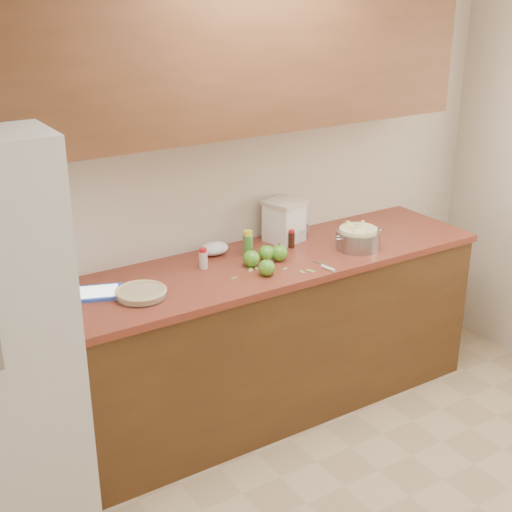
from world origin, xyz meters
TOP-DOWN VIEW (x-y plane):
  - room_shell at (0.00, 0.00)m, footprint 3.60×3.60m
  - counter_run at (0.00, 1.48)m, footprint 2.64×0.68m
  - upper_cabinets at (0.00, 1.63)m, footprint 2.60×0.34m
  - pie at (-0.70, 1.40)m, footprint 0.25×0.25m
  - colander at (0.58, 1.35)m, footprint 0.33×0.24m
  - flour_canister at (0.30, 1.67)m, footprint 0.24×0.24m
  - tablet at (-0.86, 1.54)m, footprint 0.28×0.25m
  - paring_knife at (0.26, 1.20)m, footprint 0.05×0.19m
  - lemon_bottle at (-0.00, 1.57)m, footprint 0.05×0.05m
  - cinnamon_shaker at (-0.28, 1.55)m, footprint 0.04×0.04m
  - vanilla_bottle at (0.28, 1.56)m, footprint 0.04×0.04m
  - mixing_bowl at (0.37, 1.68)m, footprint 0.20×0.20m
  - paper_towel at (-0.14, 1.70)m, footprint 0.19×0.18m
  - apple_left at (-0.06, 1.44)m, footprint 0.09×0.09m
  - apple_center at (0.05, 1.46)m, footprint 0.09×0.09m
  - apple_front at (-0.06, 1.30)m, footprint 0.09×0.09m
  - apple_extra at (0.11, 1.43)m, footprint 0.09×0.09m
  - peel_a at (0.17, 1.22)m, footprint 0.04×0.05m
  - peel_b at (-0.09, 1.40)m, footprint 0.05×0.05m
  - peel_c at (0.07, 1.32)m, footprint 0.04×0.03m
  - peel_d at (-0.21, 1.36)m, footprint 0.03×0.02m
  - peel_e at (-0.05, 1.40)m, footprint 0.02×0.04m
  - peel_f at (0.12, 1.23)m, footprint 0.02×0.04m

SIDE VIEW (x-z plane):
  - counter_run at x=0.00m, z-range 0.00..0.92m
  - peel_a at x=0.17m, z-range 0.92..0.92m
  - peel_b at x=-0.09m, z-range 0.92..0.92m
  - peel_c at x=0.07m, z-range 0.92..0.92m
  - peel_d at x=-0.21m, z-range 0.92..0.92m
  - peel_e at x=-0.05m, z-range 0.92..0.92m
  - peel_f at x=0.12m, z-range 0.92..0.92m
  - paring_knife at x=0.26m, z-range 0.92..0.94m
  - tablet at x=-0.86m, z-range 0.92..0.94m
  - pie at x=-0.70m, z-range 0.92..0.96m
  - paper_towel at x=-0.14m, z-range 0.92..0.99m
  - mixing_bowl at x=0.37m, z-range 0.92..1.00m
  - apple_front at x=-0.06m, z-range 0.91..1.01m
  - apple_center at x=0.05m, z-range 0.91..1.01m
  - apple_left at x=-0.06m, z-range 0.91..1.01m
  - apple_extra at x=0.11m, z-range 0.91..1.01m
  - vanilla_bottle at x=0.28m, z-range 0.92..1.02m
  - cinnamon_shaker at x=-0.28m, z-range 0.92..1.03m
  - colander at x=0.58m, z-range 0.92..1.04m
  - lemon_bottle at x=0.00m, z-range 0.92..1.07m
  - flour_canister at x=0.30m, z-range 0.92..1.16m
  - room_shell at x=0.00m, z-range -0.50..3.10m
  - upper_cabinets at x=0.00m, z-range 1.60..2.30m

